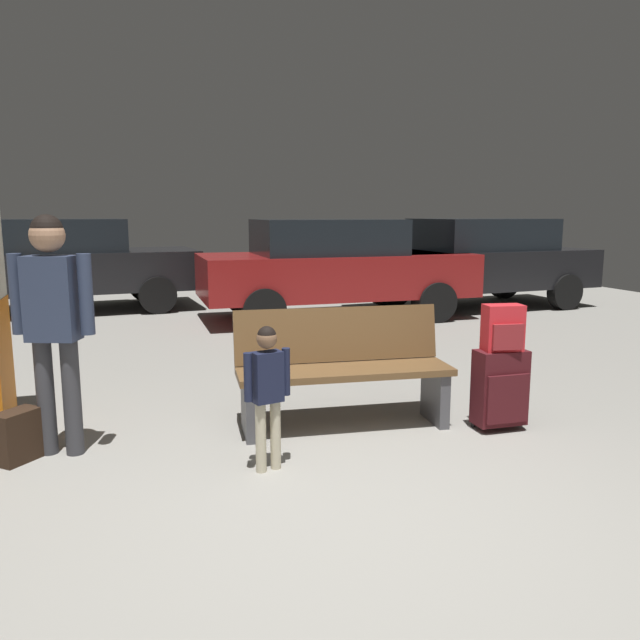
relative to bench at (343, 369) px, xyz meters
name	(u,v)px	position (x,y,z in m)	size (l,w,h in m)	color
ground_plane	(228,361)	(-0.46, 2.56, -0.49)	(18.00, 18.00, 0.10)	gray
bench	(343,369)	(0.00, 0.00, 0.00)	(1.64, 0.67, 0.89)	brown
suitcase	(500,388)	(1.09, -0.45, -0.12)	(0.38, 0.24, 0.60)	#471419
backpack_bright	(503,328)	(1.09, -0.45, 0.33)	(0.30, 0.23, 0.34)	red
child	(267,383)	(-0.73, -0.66, 0.13)	(0.31, 0.18, 0.92)	beige
adult	(52,309)	(-2.00, 0.03, 0.54)	(0.52, 0.29, 1.60)	#38383D
backpack_dark_floor	(17,436)	(-2.26, -0.03, -0.28)	(0.31, 0.32, 0.34)	black
parked_car_side	(475,260)	(4.20, 5.09, 0.36)	(4.21, 2.03, 1.51)	black
parked_car_near	(334,266)	(1.54, 4.73, 0.36)	(4.12, 1.84, 1.51)	maroon
parked_car_far	(65,263)	(-2.43, 6.70, 0.36)	(4.23, 2.06, 1.51)	black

